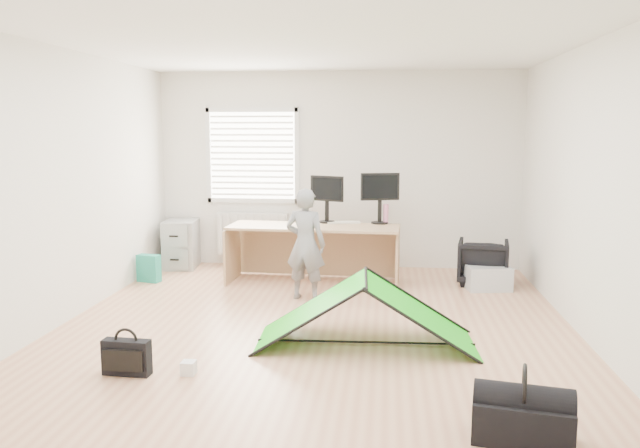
# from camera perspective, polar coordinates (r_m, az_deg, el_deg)

# --- Properties ---
(ground) EXTENTS (5.50, 5.50, 0.00)m
(ground) POSITION_cam_1_polar(r_m,az_deg,el_deg) (6.22, -0.40, -9.25)
(ground) COLOR tan
(ground) RESTS_ON ground
(back_wall) EXTENTS (5.00, 0.02, 2.70)m
(back_wall) POSITION_cam_1_polar(r_m,az_deg,el_deg) (8.67, 1.67, 4.92)
(back_wall) COLOR silver
(back_wall) RESTS_ON ground
(window) EXTENTS (1.20, 0.06, 1.20)m
(window) POSITION_cam_1_polar(r_m,az_deg,el_deg) (8.80, -6.21, 6.23)
(window) COLOR silver
(window) RESTS_ON back_wall
(radiator) EXTENTS (1.00, 0.12, 0.60)m
(radiator) POSITION_cam_1_polar(r_m,az_deg,el_deg) (8.87, -6.15, -0.89)
(radiator) COLOR silver
(radiator) RESTS_ON back_wall
(desk) EXTENTS (2.15, 0.78, 0.72)m
(desk) POSITION_cam_1_polar(r_m,az_deg,el_deg) (7.82, -0.58, -2.78)
(desk) COLOR tan
(desk) RESTS_ON ground
(filing_cabinet) EXTENTS (0.49, 0.61, 0.66)m
(filing_cabinet) POSITION_cam_1_polar(r_m,az_deg,el_deg) (8.91, -12.56, -1.79)
(filing_cabinet) COLOR #999D9E
(filing_cabinet) RESTS_ON ground
(monitor_left) EXTENTS (0.46, 0.28, 0.44)m
(monitor_left) POSITION_cam_1_polar(r_m,az_deg,el_deg) (8.00, 0.64, 1.70)
(monitor_left) COLOR black
(monitor_left) RESTS_ON desk
(monitor_right) EXTENTS (0.51, 0.23, 0.47)m
(monitor_right) POSITION_cam_1_polar(r_m,az_deg,el_deg) (7.96, 5.49, 1.74)
(monitor_right) COLOR black
(monitor_right) RESTS_ON desk
(keyboard) EXTENTS (0.44, 0.21, 0.02)m
(keyboard) POSITION_cam_1_polar(r_m,az_deg,el_deg) (7.99, 2.17, 0.15)
(keyboard) COLOR beige
(keyboard) RESTS_ON desk
(thermos) EXTENTS (0.08, 0.08, 0.25)m
(thermos) POSITION_cam_1_polar(r_m,az_deg,el_deg) (7.99, 6.04, 0.94)
(thermos) COLOR #C76F8E
(thermos) RESTS_ON desk
(office_chair) EXTENTS (0.69, 0.70, 0.56)m
(office_chair) POSITION_cam_1_polar(r_m,az_deg,el_deg) (8.02, 14.67, -3.37)
(office_chair) COLOR black
(office_chair) RESTS_ON ground
(person) EXTENTS (0.52, 0.39, 1.27)m
(person) POSITION_cam_1_polar(r_m,az_deg,el_deg) (7.01, -1.33, -1.86)
(person) COLOR slate
(person) RESTS_ON ground
(kite) EXTENTS (1.99, 0.94, 0.61)m
(kite) POSITION_cam_1_polar(r_m,az_deg,el_deg) (5.63, 4.20, -7.95)
(kite) COLOR #17BC11
(kite) RESTS_ON ground
(storage_crate) EXTENTS (0.56, 0.43, 0.29)m
(storage_crate) POSITION_cam_1_polar(r_m,az_deg,el_deg) (7.80, 15.08, -4.75)
(storage_crate) COLOR #B4B9BD
(storage_crate) RESTS_ON ground
(tote_bag) EXTENTS (0.31, 0.19, 0.35)m
(tote_bag) POSITION_cam_1_polar(r_m,az_deg,el_deg) (8.19, -15.38, -3.93)
(tote_bag) COLOR #1D856E
(tote_bag) RESTS_ON ground
(laptop_bag) EXTENTS (0.38, 0.13, 0.28)m
(laptop_bag) POSITION_cam_1_polar(r_m,az_deg,el_deg) (5.22, -17.26, -11.56)
(laptop_bag) COLOR black
(laptop_bag) RESTS_ON ground
(white_box) EXTENTS (0.11, 0.11, 0.11)m
(white_box) POSITION_cam_1_polar(r_m,az_deg,el_deg) (5.13, -11.93, -12.75)
(white_box) COLOR silver
(white_box) RESTS_ON ground
(duffel_bag) EXTENTS (0.64, 0.41, 0.26)m
(duffel_bag) POSITION_cam_1_polar(r_m,az_deg,el_deg) (4.21, 18.03, -16.80)
(duffel_bag) COLOR black
(duffel_bag) RESTS_ON ground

